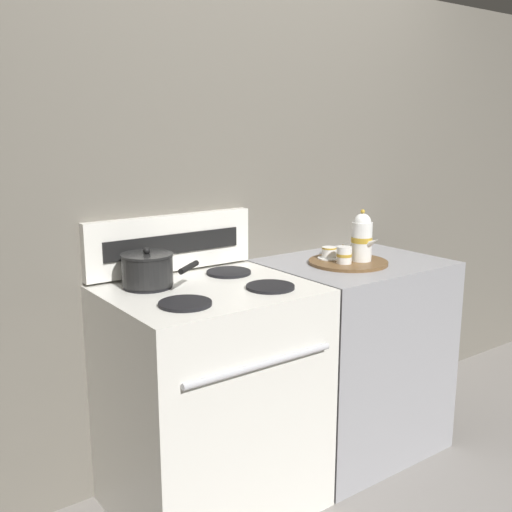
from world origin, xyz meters
TOP-DOWN VIEW (x-y plane):
  - ground_plane at (0.00, 0.00)m, footprint 6.00×6.00m
  - wall_back at (0.00, 0.35)m, footprint 6.00×0.05m
  - stove at (-0.39, -0.00)m, footprint 0.78×0.67m
  - control_panel at (-0.39, 0.30)m, footprint 0.76×0.05m
  - side_counter at (0.39, 0.00)m, footprint 0.78×0.64m
  - saucepan at (-0.58, 0.14)m, footprint 0.27×0.29m
  - serving_tray at (0.33, -0.02)m, footprint 0.36×0.36m
  - teapot at (0.38, -0.05)m, footprint 0.10×0.15m
  - teacup_left at (0.41, 0.05)m, footprint 0.10×0.10m
  - teacup_right at (0.29, 0.06)m, footprint 0.10×0.10m
  - creamer_jug at (0.28, -0.05)m, footprint 0.07×0.07m

SIDE VIEW (x-z plane):
  - ground_plane at x=0.00m, z-range 0.00..0.00m
  - side_counter at x=0.39m, z-range 0.00..0.92m
  - stove at x=-0.39m, z-range 0.00..0.93m
  - serving_tray at x=0.33m, z-range 0.92..0.94m
  - teacup_left at x=0.41m, z-range 0.94..0.99m
  - teacup_right at x=0.29m, z-range 0.94..0.99m
  - creamer_jug at x=0.28m, z-range 0.94..1.01m
  - saucepan at x=-0.58m, z-range 0.92..1.07m
  - teapot at x=0.38m, z-range 0.93..1.16m
  - control_panel at x=-0.39m, z-range 0.93..1.17m
  - wall_back at x=0.00m, z-range 0.00..2.20m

